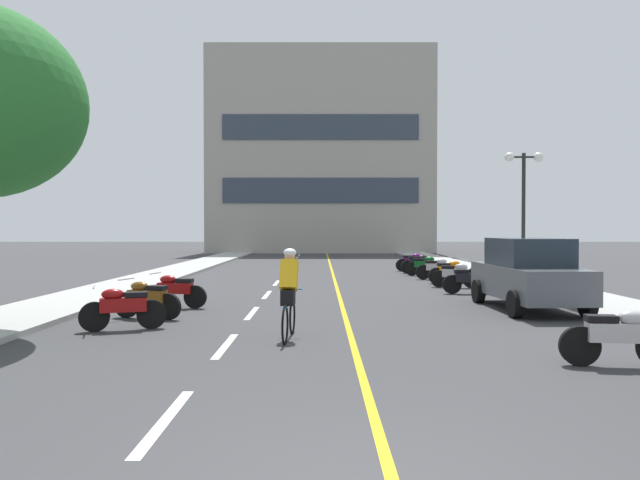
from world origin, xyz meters
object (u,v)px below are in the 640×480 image
(motorcycle_5, at_px, (470,279))
(motorcycle_8, at_px, (437,268))
(parked_car_near, at_px, (528,274))
(cyclist_rider, at_px, (289,291))
(motorcycle_9, at_px, (425,265))
(motorcycle_4, at_px, (175,290))
(motorcycle_2, at_px, (123,307))
(motorcycle_7, at_px, (450,271))
(motorcycle_3, at_px, (147,298))
(motorcycle_10, at_px, (419,263))
(motorcycle_6, at_px, (456,274))
(street_lamp_mid, at_px, (524,186))
(motorcycle_1, at_px, (620,335))
(motorcycle_11, at_px, (413,261))

(motorcycle_5, distance_m, motorcycle_8, 5.27)
(parked_car_near, height_order, cyclist_rider, parked_car_near)
(motorcycle_9, bearing_deg, motorcycle_8, -85.20)
(parked_car_near, height_order, motorcycle_4, parked_car_near)
(motorcycle_2, height_order, motorcycle_4, same)
(motorcycle_7, xyz_separation_m, motorcycle_9, (-0.32, 3.50, 0.00))
(motorcycle_3, xyz_separation_m, motorcycle_10, (8.55, 13.81, 0.00))
(motorcycle_7, xyz_separation_m, motorcycle_8, (-0.16, 1.66, 0.00))
(motorcycle_6, bearing_deg, parked_car_near, -84.14)
(motorcycle_10, bearing_deg, street_lamp_mid, -57.49)
(motorcycle_3, relative_size, motorcycle_9, 0.99)
(parked_car_near, height_order, motorcycle_6, parked_car_near)
(motorcycle_2, distance_m, motorcycle_3, 1.51)
(street_lamp_mid, bearing_deg, motorcycle_8, 152.21)
(street_lamp_mid, bearing_deg, motorcycle_5, -128.87)
(cyclist_rider, bearing_deg, parked_car_near, 33.95)
(motorcycle_1, relative_size, motorcycle_8, 1.00)
(motorcycle_2, relative_size, motorcycle_9, 0.98)
(motorcycle_8, bearing_deg, parked_car_near, -86.47)
(motorcycle_2, distance_m, motorcycle_7, 13.63)
(motorcycle_1, distance_m, motorcycle_10, 18.48)
(motorcycle_4, height_order, motorcycle_8, same)
(motorcycle_3, height_order, motorcycle_10, same)
(motorcycle_9, bearing_deg, motorcycle_10, 90.77)
(motorcycle_7, distance_m, motorcycle_8, 1.67)
(motorcycle_4, bearing_deg, motorcycle_3, -95.66)
(motorcycle_1, relative_size, motorcycle_11, 1.01)
(motorcycle_4, bearing_deg, motorcycle_9, 51.21)
(motorcycle_7, relative_size, motorcycle_11, 1.00)
(motorcycle_2, height_order, motorcycle_10, same)
(motorcycle_4, distance_m, motorcycle_11, 15.78)
(street_lamp_mid, relative_size, motorcycle_11, 2.87)
(motorcycle_9, bearing_deg, motorcycle_2, -121.98)
(motorcycle_5, relative_size, motorcycle_6, 1.02)
(parked_car_near, bearing_deg, motorcycle_1, -97.87)
(street_lamp_mid, distance_m, motorcycle_8, 4.65)
(motorcycle_8, xyz_separation_m, cyclist_rider, (-5.35, -12.84, 0.41))
(motorcycle_8, relative_size, motorcycle_11, 1.01)
(motorcycle_4, xyz_separation_m, motorcycle_5, (8.53, 3.33, 0.00))
(motorcycle_6, distance_m, motorcycle_8, 3.37)
(cyclist_rider, bearing_deg, motorcycle_8, 67.39)
(motorcycle_3, distance_m, motorcycle_6, 11.22)
(motorcycle_3, relative_size, cyclist_rider, 0.94)
(motorcycle_9, height_order, motorcycle_10, same)
(parked_car_near, xyz_separation_m, motorcycle_5, (-0.56, 3.60, -0.44))
(parked_car_near, xyz_separation_m, motorcycle_7, (-0.38, 7.22, -0.44))
(motorcycle_4, relative_size, motorcycle_6, 1.01)
(parked_car_near, distance_m, motorcycle_9, 10.75)
(motorcycle_11, distance_m, cyclist_rider, 18.39)
(motorcycle_4, relative_size, motorcycle_9, 1.01)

